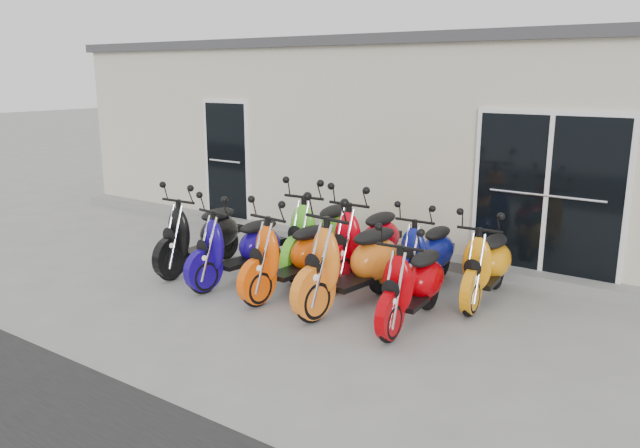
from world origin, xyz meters
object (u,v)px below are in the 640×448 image
at_px(scooter_front_orange_b, 352,249).
at_px(scooter_back_red, 366,230).
at_px(scooter_front_blue, 238,236).
at_px(scooter_front_red, 413,272).
at_px(scooter_back_yellow, 487,253).
at_px(scooter_front_orange_a, 291,244).
at_px(scooter_back_blue, 426,244).
at_px(scooter_front_black, 200,224).
at_px(scooter_back_green, 320,222).

height_order(scooter_front_orange_b, scooter_back_red, scooter_front_orange_b).
relative_size(scooter_front_blue, scooter_back_red, 0.93).
height_order(scooter_front_red, scooter_back_yellow, scooter_back_yellow).
distance_m(scooter_front_blue, scooter_front_orange_a, 0.86).
bearing_deg(scooter_front_red, scooter_front_blue, 177.27).
xyz_separation_m(scooter_front_orange_a, scooter_back_blue, (1.33, 1.17, -0.05)).
bearing_deg(scooter_front_orange_a, scooter_back_red, 70.86).
bearing_deg(scooter_front_black, scooter_front_orange_b, -4.14).
xyz_separation_m(scooter_front_red, scooter_back_yellow, (0.41, 1.18, 0.00)).
relative_size(scooter_front_blue, scooter_front_red, 1.04).
distance_m(scooter_front_blue, scooter_front_red, 2.59).
bearing_deg(scooter_front_orange_b, scooter_front_blue, -168.54).
relative_size(scooter_front_black, scooter_back_blue, 1.09).
distance_m(scooter_front_orange_a, scooter_front_red, 1.74).
relative_size(scooter_front_orange_b, scooter_back_blue, 1.19).
xyz_separation_m(scooter_back_red, scooter_back_yellow, (1.68, 0.10, -0.07)).
bearing_deg(scooter_front_orange_b, scooter_front_orange_a, -169.01).
height_order(scooter_front_black, scooter_front_blue, scooter_front_black).
bearing_deg(scooter_front_black, scooter_front_red, -5.15).
height_order(scooter_front_orange_a, scooter_back_yellow, scooter_front_orange_a).
distance_m(scooter_front_orange_a, scooter_front_orange_b, 0.89).
bearing_deg(scooter_front_red, scooter_back_yellow, 67.25).
distance_m(scooter_back_green, scooter_back_blue, 1.61).
height_order(scooter_front_blue, scooter_front_orange_b, scooter_front_orange_b).
distance_m(scooter_back_blue, scooter_back_yellow, 0.82).
bearing_deg(scooter_back_yellow, scooter_front_blue, -162.29).
distance_m(scooter_front_blue, scooter_back_red, 1.73).
relative_size(scooter_front_orange_b, scooter_back_yellow, 1.17).
distance_m(scooter_front_black, scooter_back_yellow, 4.01).
xyz_separation_m(scooter_front_black, scooter_front_orange_b, (2.60, -0.04, 0.06)).
relative_size(scooter_front_orange_a, scooter_back_yellow, 1.07).
height_order(scooter_front_black, scooter_back_blue, scooter_front_black).
bearing_deg(scooter_back_red, scooter_front_black, -155.76).
distance_m(scooter_front_blue, scooter_back_yellow, 3.24).
distance_m(scooter_front_orange_a, scooter_back_red, 1.16).
bearing_deg(scooter_front_red, scooter_front_orange_b, 171.66).
xyz_separation_m(scooter_front_blue, scooter_front_orange_b, (1.74, 0.11, 0.08)).
xyz_separation_m(scooter_front_black, scooter_front_orange_a, (1.71, -0.08, -0.00)).
bearing_deg(scooter_front_orange_b, scooter_back_yellow, 49.35).
bearing_deg(scooter_front_orange_a, scooter_front_red, 3.97).
bearing_deg(scooter_front_orange_b, scooter_back_blue, 76.61).
xyz_separation_m(scooter_back_blue, scooter_back_yellow, (0.82, -0.01, 0.01)).
bearing_deg(scooter_front_red, scooter_back_blue, 105.35).
distance_m(scooter_front_red, scooter_back_yellow, 1.25).
bearing_deg(scooter_back_green, scooter_back_red, -3.66).
distance_m(scooter_front_red, scooter_back_blue, 1.27).
xyz_separation_m(scooter_front_orange_b, scooter_back_red, (-0.42, 1.01, -0.03)).
distance_m(scooter_front_blue, scooter_front_orange_b, 1.75).
bearing_deg(scooter_back_yellow, scooter_front_black, -168.79).
bearing_deg(scooter_front_blue, scooter_back_red, 46.69).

